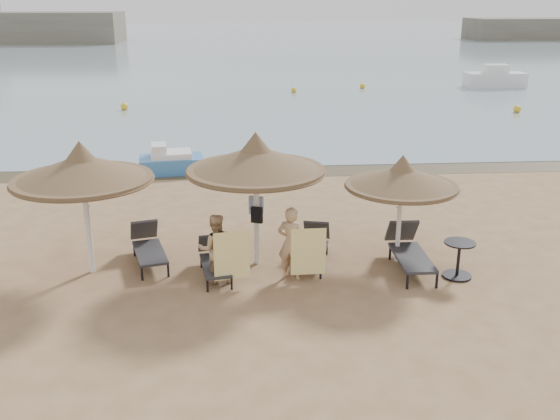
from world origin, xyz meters
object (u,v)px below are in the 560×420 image
(palapa_right, at_px, (402,178))
(lounger_near_right, at_px, (314,246))
(person_right, at_px, (291,238))
(lounger_far_right, at_px, (409,250))
(palapa_center, at_px, (256,160))
(lounger_far_left, at_px, (148,246))
(pedal_boat, at_px, (171,162))
(lounger_near_left, at_px, (214,259))
(palapa_left, at_px, (82,169))
(person_left, at_px, (215,243))
(side_table, at_px, (458,261))

(palapa_right, xyz_separation_m, lounger_near_right, (-1.94, 0.18, -1.67))
(person_right, bearing_deg, palapa_right, -140.34)
(palapa_right, xyz_separation_m, lounger_far_right, (0.17, -0.35, -1.61))
(lounger_far_right, bearing_deg, palapa_center, 172.79)
(lounger_near_right, xyz_separation_m, lounger_far_right, (2.12, -0.53, 0.06))
(palapa_right, bearing_deg, lounger_far_left, 175.64)
(palapa_center, height_order, pedal_boat, palapa_center)
(lounger_near_left, bearing_deg, lounger_near_right, 4.85)
(lounger_near_left, height_order, lounger_far_right, lounger_far_right)
(lounger_near_left, relative_size, person_right, 0.92)
(lounger_near_left, bearing_deg, person_right, -22.16)
(palapa_right, relative_size, lounger_near_left, 1.46)
(lounger_near_left, relative_size, pedal_boat, 0.75)
(lounger_near_right, bearing_deg, pedal_boat, 130.43)
(palapa_center, distance_m, lounger_near_left, 2.39)
(palapa_left, height_order, lounger_far_right, palapa_left)
(palapa_center, height_order, person_left, palapa_center)
(lounger_near_right, relative_size, lounger_far_right, 0.90)
(side_table, xyz_separation_m, person_right, (-3.68, 0.18, 0.58))
(person_left, bearing_deg, lounger_far_right, -179.04)
(lounger_near_left, bearing_deg, palapa_center, 17.97)
(side_table, relative_size, person_left, 0.46)
(person_right, bearing_deg, side_table, -159.98)
(palapa_left, xyz_separation_m, lounger_far_left, (1.20, 0.51, -2.01))
(lounger_far_left, distance_m, lounger_near_right, 3.86)
(lounger_near_left, relative_size, side_table, 2.15)
(person_left, bearing_deg, lounger_near_right, -161.39)
(person_left, xyz_separation_m, person_right, (1.63, 0.03, 0.06))
(palapa_left, distance_m, lounger_near_right, 5.45)
(side_table, height_order, pedal_boat, pedal_boat)
(palapa_center, xyz_separation_m, pedal_boat, (-2.72, 8.21, -2.09))
(lounger_far_left, relative_size, lounger_near_right, 1.04)
(lounger_far_right, bearing_deg, palapa_left, 178.39)
(palapa_center, bearing_deg, lounger_near_right, 2.36)
(palapa_center, distance_m, person_left, 2.05)
(lounger_far_right, height_order, person_left, person_left)
(palapa_center, relative_size, person_right, 1.63)
(lounger_far_right, xyz_separation_m, pedal_boat, (-6.16, 8.68, -0.04))
(person_left, xyz_separation_m, pedal_boat, (-1.79, 9.14, -0.52))
(palapa_right, distance_m, person_right, 2.89)
(palapa_right, height_order, lounger_far_right, palapa_right)
(palapa_left, relative_size, palapa_right, 1.18)
(person_left, relative_size, pedal_boat, 0.76)
(pedal_boat, bearing_deg, lounger_near_right, -71.06)
(lounger_far_left, bearing_deg, person_right, -35.26)
(person_left, bearing_deg, palapa_center, -139.82)
(palapa_center, distance_m, pedal_boat, 8.90)
(palapa_center, distance_m, lounger_far_right, 4.04)
(lounger_far_left, xyz_separation_m, side_table, (6.91, -1.40, 0.01))
(lounger_far_right, distance_m, person_right, 2.82)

